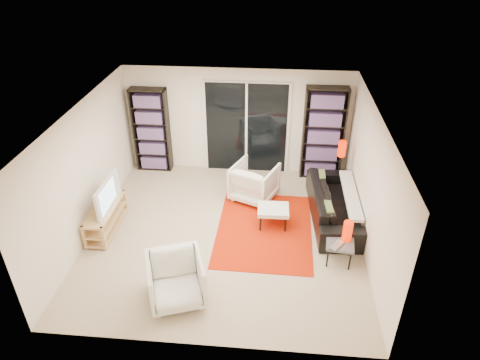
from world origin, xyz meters
name	(u,v)px	position (x,y,z in m)	size (l,w,h in m)	color
floor	(225,233)	(0.00, 0.00, 0.00)	(5.00, 5.00, 0.00)	tan
wall_back	(238,121)	(0.00, 2.50, 1.20)	(5.00, 0.02, 2.40)	white
wall_front	(200,282)	(0.00, -2.50, 1.20)	(5.00, 0.02, 2.40)	white
wall_left	(85,172)	(-2.50, 0.00, 1.20)	(0.02, 5.00, 2.40)	white
wall_right	(371,185)	(2.50, 0.00, 1.20)	(0.02, 5.00, 2.40)	white
ceiling	(223,114)	(0.00, 0.00, 2.40)	(5.00, 5.00, 0.02)	white
sliding_door	(246,128)	(0.20, 2.46, 1.05)	(1.92, 0.08, 2.16)	white
bookshelf_left	(151,130)	(-1.95, 2.33, 0.98)	(0.80, 0.30, 1.95)	black
bookshelf_right	(323,134)	(1.90, 2.33, 1.05)	(0.90, 0.30, 2.10)	black
tv_stand	(106,218)	(-2.25, -0.07, 0.26)	(0.41, 1.28, 0.50)	tan
tv	(102,195)	(-2.23, -0.07, 0.78)	(0.98, 0.13, 0.56)	black
rug	(264,229)	(0.73, 0.17, 0.01)	(1.77, 2.40, 0.01)	#B81D03
sofa	(335,204)	(2.07, 0.69, 0.33)	(2.24, 0.88, 0.65)	black
armchair_back	(254,182)	(0.46, 1.26, 0.39)	(0.84, 0.86, 0.78)	silver
armchair_front	(176,280)	(-0.55, -1.68, 0.38)	(0.82, 0.84, 0.77)	silver
ottoman	(273,210)	(0.88, 0.33, 0.35)	(0.59, 0.49, 0.40)	silver
side_table	(340,245)	(2.02, -0.59, 0.35)	(0.51, 0.51, 0.40)	#49494D
laptop	(339,246)	(1.99, -0.70, 0.41)	(0.31, 0.20, 0.02)	silver
table_lamp	(347,231)	(2.13, -0.50, 0.58)	(0.16, 0.16, 0.36)	red
floor_lamp	(341,155)	(2.22, 1.63, 0.91)	(0.18, 0.18, 1.22)	black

